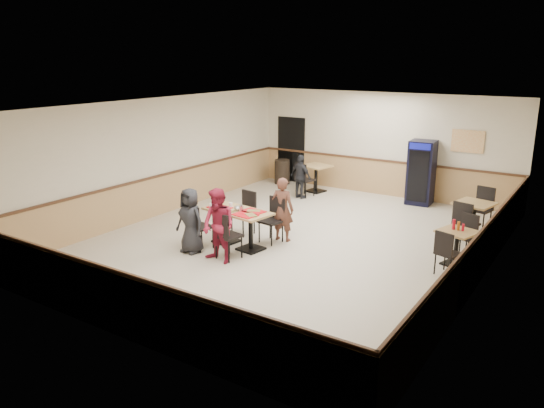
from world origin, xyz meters
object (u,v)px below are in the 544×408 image
Objects in this scene: pepsi_cooler at (421,173)px; trash_bin at (282,172)px; lone_diner at (301,177)px; back_table at (316,174)px; side_table_far at (474,214)px; diner_man_opposite at (283,209)px; diner_woman_left at (190,221)px; diner_woman_right at (219,226)px; main_table at (238,222)px; side_table_near at (457,242)px.

pepsi_cooler is 4.53m from trash_bin.
lone_diner reaches higher than back_table.
diner_man_opposite is at bearing -144.38° from side_table_far.
diner_woman_left is 0.86m from diner_woman_right.
pepsi_cooler reaches higher than back_table.
lone_diner reaches higher than main_table.
back_table is (-0.89, 5.12, 0.01)m from main_table.
diner_woman_left reaches higher than side_table_far.
diner_man_opposite reaches higher than back_table.
pepsi_cooler is (3.07, 1.32, 0.25)m from lone_diner.
back_table is (-5.13, 3.66, 0.07)m from side_table_near.
lone_diner reaches higher than side_table_far.
diner_woman_right is 6.19m from back_table.
side_table_far is at bearing -18.24° from trash_bin.
diner_man_opposite is at bearing -57.79° from trash_bin.
lone_diner is at bearing 151.96° from side_table_near.
diner_woman_left is at bearing -117.66° from pepsi_cooler.
diner_woman_left is at bearing 47.31° from diner_man_opposite.
diner_man_opposite is 3.68m from lone_diner.
trash_bin is at bearing 121.01° from main_table.
side_table_far is 0.52× the size of pepsi_cooler.
main_table is at bearing 114.22° from lone_diner.
diner_woman_left is 6.55m from trash_bin.
diner_man_opposite is at bearing 62.10° from main_table.
diner_man_opposite is 4.94m from pepsi_cooler.
side_table_far is 6.78m from trash_bin.
diner_woman_left is 0.78× the size of pepsi_cooler.
back_table is (-5.01, 1.77, -0.00)m from side_table_far.
main_table is at bearing -67.10° from trash_bin.
diner_woman_left is 6.95m from pepsi_cooler.
diner_woman_left is at bearing -87.34° from back_table.
side_table_far is at bearing 54.77° from diner_woman_right.
lone_diner is 1.41× the size of back_table.
lone_diner is at bearing 109.09° from diner_woman_right.
side_table_near is (4.00, 2.42, -0.28)m from diner_woman_right.
diner_woman_left is 5.38m from side_table_near.
diner_woman_right is 1.83m from diner_man_opposite.
side_table_far is at bearing -177.26° from lone_diner.
side_table_far is (-0.12, 1.89, 0.07)m from side_table_near.
side_table_far is (3.51, 2.52, -0.17)m from diner_man_opposite.
lone_diner is 1.53× the size of side_table_near.
trash_bin is (-1.70, 6.31, -0.30)m from diner_woman_left.
diner_man_opposite reaches higher than main_table.
lone_diner is (-0.89, 4.20, 0.10)m from main_table.
main_table is 1.92× the size of side_table_near.
diner_woman_left is 1.66× the size of side_table_near.
diner_man_opposite is at bearing -70.79° from back_table.
trash_bin is (-1.43, 1.28, -0.25)m from lone_diner.
main_table reaches higher than trash_bin.
main_table is 5.95m from pepsi_cooler.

